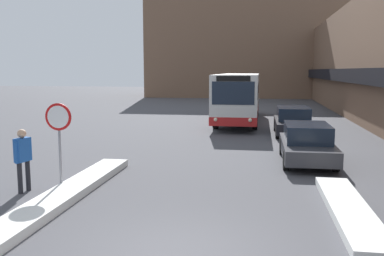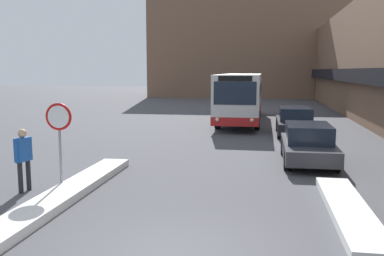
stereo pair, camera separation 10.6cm
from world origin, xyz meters
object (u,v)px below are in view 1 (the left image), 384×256
city_bus (239,96)px  parked_car_front (307,143)px  stop_sign (59,127)px  pedestrian (23,155)px  parked_car_middle (293,121)px

city_bus → parked_car_front: 12.75m
parked_car_front → stop_sign: stop_sign is taller
city_bus → parked_car_front: (3.14, -12.31, -1.00)m
parked_car_front → stop_sign: (-7.24, -5.01, 1.09)m
stop_sign → pedestrian: (-0.95, -0.29, -0.74)m
city_bus → parked_car_middle: (3.14, -5.38, -0.99)m
parked_car_front → pedestrian: size_ratio=2.50×
parked_car_middle → parked_car_front: bearing=-90.0°
pedestrian → city_bus: bearing=-4.2°
city_bus → stop_sign: size_ratio=4.95×
city_bus → pedestrian: size_ratio=6.92×
parked_car_front → pedestrian: bearing=-147.0°
parked_car_middle → pedestrian: pedestrian is taller
city_bus → pedestrian: city_bus is taller
stop_sign → pedestrian: size_ratio=1.40×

